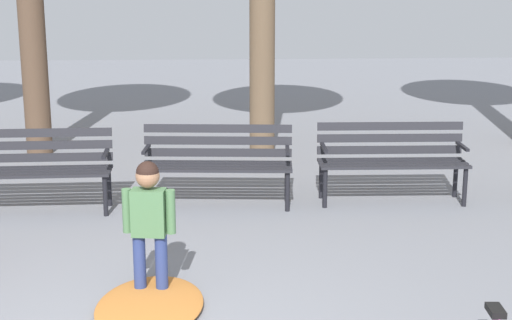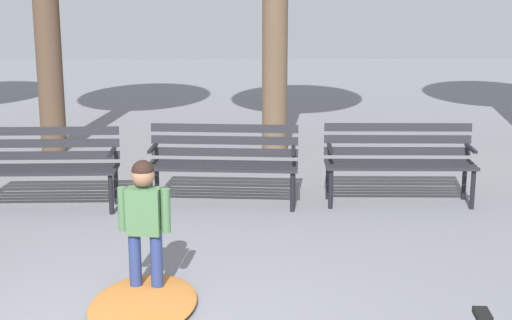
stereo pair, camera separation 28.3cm
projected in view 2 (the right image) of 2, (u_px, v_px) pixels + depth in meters
name	position (u px, v px, depth m)	size (l,w,h in m)	color
park_bench_far_left	(42.00, 161.00, 8.21)	(1.61, 0.49, 0.85)	#232328
park_bench_left	(223.00, 158.00, 8.36)	(1.63, 0.58, 0.85)	#232328
park_bench_right	(399.00, 156.00, 8.41)	(1.61, 0.49, 0.85)	#232328
child_standing	(144.00, 216.00, 5.96)	(0.41, 0.19, 1.07)	navy
leaf_pile	(143.00, 303.00, 5.84)	(1.14, 0.80, 0.07)	#B26B2D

